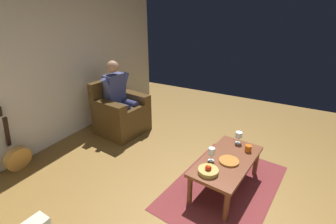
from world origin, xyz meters
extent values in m
plane|color=brown|center=(0.00, 0.00, 0.00)|extent=(7.32, 7.32, 0.00)
cube|color=beige|center=(0.00, -3.08, 1.30)|extent=(5.62, 0.06, 2.60)
cube|color=maroon|center=(-0.20, -0.23, 0.00)|extent=(1.91, 1.35, 0.01)
cube|color=#463015|center=(-0.77, -2.31, 0.22)|extent=(0.86, 0.82, 0.44)
cube|color=#463015|center=(-0.76, -2.25, 0.49)|extent=(0.49, 0.65, 0.10)
cube|color=#463015|center=(-1.07, -2.27, 0.56)|extent=(0.27, 0.74, 0.24)
cube|color=#463015|center=(-0.47, -2.34, 0.56)|extent=(0.27, 0.74, 0.24)
cube|color=#463015|center=(-0.81, -2.61, 0.69)|extent=(0.79, 0.21, 0.51)
cube|color=#3B426E|center=(-0.79, -2.44, 0.80)|extent=(0.38, 0.22, 0.52)
sphere|color=#A87A5B|center=(-0.79, -2.44, 1.19)|extent=(0.20, 0.20, 0.20)
cylinder|color=#292C4F|center=(-0.87, -2.23, 0.55)|extent=(0.18, 0.42, 0.13)
cylinder|color=#292C4F|center=(-0.84, -2.02, 0.27)|extent=(0.13, 0.13, 0.54)
cylinder|color=#3B426E|center=(-0.99, -2.37, 0.91)|extent=(0.21, 0.11, 0.29)
cylinder|color=#292C4F|center=(-0.66, -2.25, 0.55)|extent=(0.18, 0.42, 0.13)
cylinder|color=#292C4F|center=(-0.64, -2.05, 0.27)|extent=(0.13, 0.13, 0.54)
cylinder|color=#3B426E|center=(-0.58, -2.42, 0.91)|extent=(0.21, 0.11, 0.29)
cube|color=brown|center=(-0.20, -0.23, 0.40)|extent=(1.15, 0.67, 0.04)
cylinder|color=brown|center=(-0.67, 0.05, 0.19)|extent=(0.06, 0.06, 0.38)
cylinder|color=brown|center=(0.32, -0.06, 0.19)|extent=(0.06, 0.06, 0.38)
cylinder|color=brown|center=(-0.72, -0.39, 0.19)|extent=(0.06, 0.06, 0.38)
cylinder|color=brown|center=(0.26, -0.51, 0.19)|extent=(0.06, 0.06, 0.38)
cylinder|color=#BB843C|center=(0.83, -2.87, 0.18)|extent=(0.36, 0.17, 0.37)
cylinder|color=black|center=(0.83, -2.82, 0.20)|extent=(0.10, 0.02, 0.10)
cube|color=black|center=(0.83, -2.96, 0.58)|extent=(0.05, 0.12, 0.45)
cylinder|color=silver|center=(-0.66, -0.22, 0.42)|extent=(0.07, 0.07, 0.01)
cylinder|color=silver|center=(-0.66, -0.22, 0.46)|extent=(0.01, 0.01, 0.08)
cylinder|color=silver|center=(-0.66, -0.22, 0.54)|extent=(0.09, 0.09, 0.08)
cylinder|color=#590C19|center=(-0.66, -0.22, 0.52)|extent=(0.08, 0.08, 0.03)
cylinder|color=silver|center=(-0.08, -0.40, 0.42)|extent=(0.07, 0.07, 0.01)
cylinder|color=silver|center=(-0.08, -0.40, 0.46)|extent=(0.01, 0.01, 0.08)
cylinder|color=silver|center=(-0.08, -0.40, 0.55)|extent=(0.08, 0.08, 0.09)
cylinder|color=#590C19|center=(-0.08, -0.40, 0.52)|extent=(0.07, 0.07, 0.04)
cylinder|color=olive|center=(0.16, -0.34, 0.44)|extent=(0.23, 0.23, 0.05)
sphere|color=red|center=(0.17, -0.34, 0.49)|extent=(0.07, 0.07, 0.07)
sphere|color=gold|center=(0.15, -0.34, 0.49)|extent=(0.07, 0.07, 0.07)
cylinder|color=#AE682A|center=(-0.16, -0.20, 0.43)|extent=(0.24, 0.24, 0.02)
cylinder|color=#B45112|center=(-0.51, -0.05, 0.46)|extent=(0.08, 0.08, 0.08)
camera|label=1|loc=(2.35, 0.35, 2.14)|focal=26.32mm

